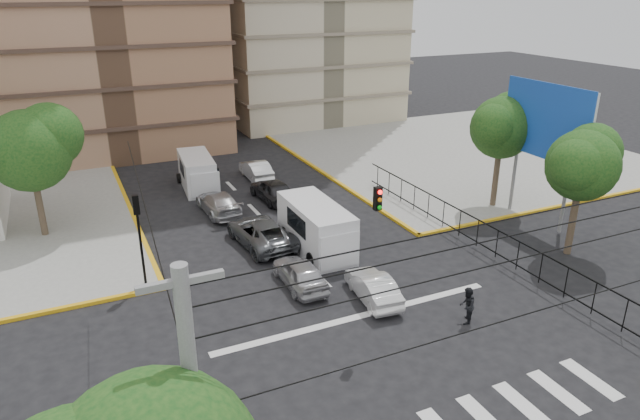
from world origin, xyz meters
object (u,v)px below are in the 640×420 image
traffic_light_nw (138,225)px  van_left_lane (198,173)px  car_silver_front_left (300,273)px  pedestrian_crosswalk (467,306)px  car_white_front_right (373,287)px  van_right_lane (318,230)px

traffic_light_nw → van_left_lane: (5.63, 12.59, -2.00)m
traffic_light_nw → car_silver_front_left: size_ratio=1.11×
pedestrian_crosswalk → car_white_front_right: bearing=-95.4°
traffic_light_nw → van_right_lane: 9.14m
car_white_front_right → pedestrian_crosswalk: size_ratio=2.37×
traffic_light_nw → car_silver_front_left: (6.60, -3.07, -2.44)m
car_silver_front_left → pedestrian_crosswalk: (5.06, -5.82, 0.13)m
traffic_light_nw → pedestrian_crosswalk: 14.84m
traffic_light_nw → car_silver_front_left: 7.67m
car_silver_front_left → pedestrian_crosswalk: size_ratio=2.45×
traffic_light_nw → pedestrian_crosswalk: bearing=-37.3°
car_white_front_right → van_right_lane: bearing=-82.6°
van_right_lane → car_silver_front_left: 3.88m
van_right_lane → van_left_lane: van_right_lane is taller
traffic_light_nw → car_silver_front_left: bearing=-24.9°
car_white_front_right → pedestrian_crosswalk: 4.19m
traffic_light_nw → van_left_lane: traffic_light_nw is taller
car_silver_front_left → pedestrian_crosswalk: pedestrian_crosswalk is taller
van_left_lane → car_silver_front_left: van_left_lane is taller
van_right_lane → van_left_lane: 13.05m
traffic_light_nw → van_right_lane: bearing=-0.2°
traffic_light_nw → car_white_front_right: size_ratio=1.15×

